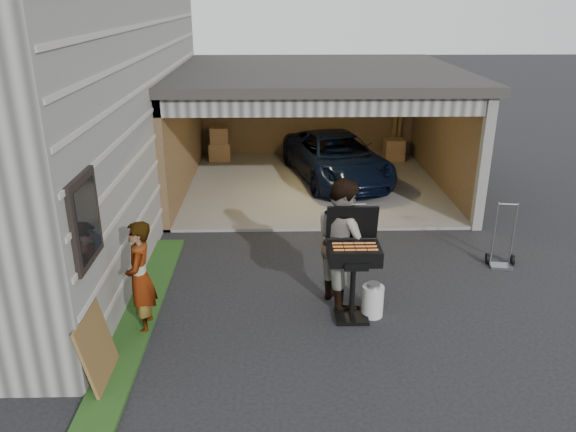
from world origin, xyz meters
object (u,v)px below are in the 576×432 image
object	(u,v)px
propane_tank	(373,301)
plywood_panel	(97,349)
man	(343,241)
minivan	(336,160)
woman	(140,278)
bbq_grill	(354,256)
hand_truck	(501,254)

from	to	relation	value
propane_tank	plywood_panel	xyz separation A→B (m)	(-3.62, -1.47, 0.23)
man	minivan	bearing A→B (deg)	-24.61
woman	man	world-z (taller)	man
man	woman	bearing A→B (deg)	86.04
bbq_grill	propane_tank	size ratio (longest dim) A/B	3.45
minivan	plywood_panel	xyz separation A→B (m)	(-3.74, -7.97, -0.11)
bbq_grill	hand_truck	bearing A→B (deg)	29.65
hand_truck	man	bearing A→B (deg)	-150.46
man	bbq_grill	size ratio (longest dim) A/B	1.20
plywood_panel	woman	bearing A→B (deg)	75.41
man	hand_truck	bearing A→B (deg)	-88.75
man	bbq_grill	world-z (taller)	man
woman	plywood_panel	size ratio (longest dim) A/B	1.73
bbq_grill	propane_tank	xyz separation A→B (m)	(0.32, 0.02, -0.75)
bbq_grill	propane_tank	world-z (taller)	bbq_grill
woman	bbq_grill	world-z (taller)	bbq_grill
man	plywood_panel	bearing A→B (deg)	101.99
minivan	hand_truck	size ratio (longest dim) A/B	3.62
minivan	plywood_panel	bearing A→B (deg)	-127.93
minivan	man	world-z (taller)	man
woman	bbq_grill	distance (m)	3.02
woman	hand_truck	world-z (taller)	woman
minivan	plywood_panel	distance (m)	8.81
minivan	man	bearing A→B (deg)	-107.93
minivan	propane_tank	size ratio (longest dim) A/B	8.76
man	bbq_grill	xyz separation A→B (m)	(0.10, -0.51, -0.01)
bbq_grill	plywood_panel	bearing A→B (deg)	-156.34
minivan	woman	xyz separation A→B (m)	(-3.44, -6.82, 0.25)
woman	plywood_panel	world-z (taller)	woman
bbq_grill	hand_truck	xyz separation A→B (m)	(2.87, 1.64, -0.77)
propane_tank	plywood_panel	size ratio (longest dim) A/B	0.50
plywood_panel	hand_truck	bearing A→B (deg)	26.53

